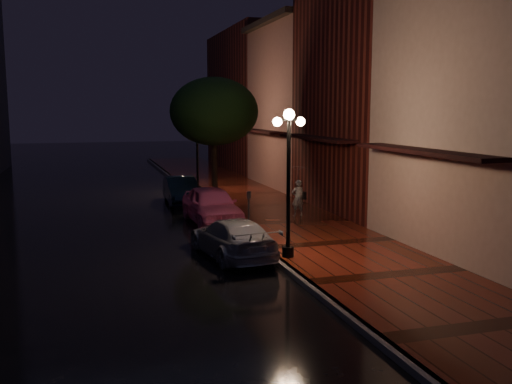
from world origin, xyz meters
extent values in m
plane|color=black|center=(0.00, 0.00, 0.00)|extent=(120.00, 120.00, 0.00)
cube|color=#4B1A0D|center=(2.25, 0.00, 0.07)|extent=(4.50, 60.00, 0.15)
cube|color=#595451|center=(0.00, 0.00, 0.07)|extent=(0.25, 60.00, 0.15)
cube|color=gray|center=(7.00, -6.00, 4.25)|extent=(5.00, 8.00, 8.50)
cube|color=#511914|center=(7.00, 2.00, 5.50)|extent=(5.00, 8.00, 11.00)
cube|color=#8C5951|center=(7.00, 10.00, 4.50)|extent=(5.00, 8.00, 9.00)
cube|color=#511914|center=(7.00, 20.00, 5.00)|extent=(5.00, 12.00, 10.00)
cylinder|color=black|center=(0.35, -5.00, 2.15)|extent=(0.12, 0.12, 4.00)
cylinder|color=black|center=(0.35, -5.00, 0.30)|extent=(0.36, 0.36, 0.30)
cube|color=black|center=(0.35, -5.00, 4.15)|extent=(0.70, 0.08, 0.08)
sphere|color=#FFD099|center=(0.35, -5.00, 4.30)|extent=(0.32, 0.32, 0.32)
sphere|color=#FFD099|center=(0.00, -5.00, 4.10)|extent=(0.26, 0.26, 0.26)
sphere|color=#FFD099|center=(0.70, -5.00, 4.10)|extent=(0.26, 0.26, 0.26)
cylinder|color=black|center=(0.35, 9.00, 2.15)|extent=(0.12, 0.12, 4.00)
cylinder|color=black|center=(0.35, 9.00, 0.30)|extent=(0.36, 0.36, 0.30)
cube|color=black|center=(0.35, 9.00, 4.15)|extent=(0.70, 0.08, 0.08)
sphere|color=#FFD099|center=(0.35, 9.00, 4.30)|extent=(0.32, 0.32, 0.32)
sphere|color=#FFD099|center=(0.00, 9.00, 4.10)|extent=(0.26, 0.26, 0.26)
sphere|color=#FFD099|center=(0.70, 9.00, 4.10)|extent=(0.26, 0.26, 0.26)
cylinder|color=black|center=(0.60, 6.00, 1.75)|extent=(0.28, 0.28, 3.20)
ellipsoid|color=black|center=(0.60, 6.00, 4.35)|extent=(4.16, 4.16, 3.20)
sphere|color=black|center=(1.30, 6.60, 3.75)|extent=(1.80, 1.80, 1.80)
sphere|color=black|center=(0.00, 5.30, 3.85)|extent=(1.80, 1.80, 1.80)
imported|color=#E65E8F|center=(-0.60, 1.16, 0.73)|extent=(1.92, 4.38, 1.47)
imported|color=black|center=(-0.98, 6.26, 0.64)|extent=(1.45, 3.93, 1.28)
imported|color=#97979E|center=(-1.09, -4.04, 0.60)|extent=(2.15, 4.28, 1.19)
imported|color=silver|center=(2.93, 0.99, 0.89)|extent=(0.54, 0.36, 1.47)
imported|color=silver|center=(2.93, 0.99, 1.82)|extent=(0.86, 0.87, 0.79)
cylinder|color=black|center=(2.93, 0.99, 1.23)|extent=(0.02, 0.02, 1.18)
cube|color=black|center=(3.18, 0.94, 0.99)|extent=(0.12, 0.28, 0.29)
cylinder|color=black|center=(0.15, -1.49, 0.76)|extent=(0.07, 0.07, 1.23)
cube|color=black|center=(0.15, -1.49, 1.49)|extent=(0.14, 0.10, 0.25)
camera|label=1|loc=(-5.23, -20.38, 4.45)|focal=40.00mm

